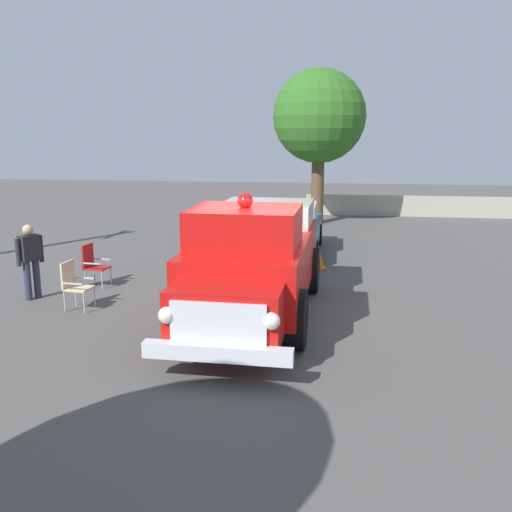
# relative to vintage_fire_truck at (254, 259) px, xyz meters

# --- Properties ---
(ground_plane) EXTENTS (60.00, 60.00, 0.00)m
(ground_plane) POSITION_rel_vintage_fire_truck_xyz_m (0.23, -0.36, -1.20)
(ground_plane) COLOR #514F4C
(vintage_fire_truck) EXTENTS (2.44, 6.01, 2.59)m
(vintage_fire_truck) POSITION_rel_vintage_fire_truck_xyz_m (0.00, 0.00, 0.00)
(vintage_fire_truck) COLOR black
(vintage_fire_truck) RESTS_ON ground
(classic_hot_rod) EXTENTS (1.93, 4.37, 1.46)m
(classic_hot_rod) POSITION_rel_vintage_fire_truck_xyz_m (0.18, 6.06, -0.45)
(classic_hot_rod) COLOR black
(classic_hot_rod) RESTS_ON ground
(lawn_chair_near_truck) EXTENTS (0.55, 0.54, 1.02)m
(lawn_chair_near_truck) POSITION_rel_vintage_fire_truck_xyz_m (0.14, 3.61, -0.61)
(lawn_chair_near_truck) COLOR #B7BABF
(lawn_chair_near_truck) RESTS_ON ground
(lawn_chair_by_car) EXTENTS (0.54, 0.56, 1.02)m
(lawn_chair_by_car) POSITION_rel_vintage_fire_truck_xyz_m (-4.14, 1.71, -0.61)
(lawn_chair_by_car) COLOR #B7BABF
(lawn_chair_by_car) RESTS_ON ground
(lawn_chair_spare) EXTENTS (0.54, 0.55, 1.02)m
(lawn_chair_spare) POSITION_rel_vintage_fire_truck_xyz_m (-3.79, -0.03, -0.61)
(lawn_chair_spare) COLOR #B7BABF
(lawn_chair_spare) RESTS_ON ground
(spectator_seated) EXTENTS (0.42, 0.56, 1.29)m
(spectator_seated) POSITION_rel_vintage_fire_truck_xyz_m (0.13, 3.48, -0.50)
(spectator_seated) COLOR #383842
(spectator_seated) RESTS_ON ground
(spectator_standing) EXTENTS (0.44, 0.60, 1.68)m
(spectator_standing) POSITION_rel_vintage_fire_truck_xyz_m (-5.03, 0.53, -0.23)
(spectator_standing) COLOR #2D334C
(spectator_standing) RESTS_ON ground
(oak_tree_left) EXTENTS (3.61, 3.61, 6.00)m
(oak_tree_left) POSITION_rel_vintage_fire_truck_xyz_m (0.82, 11.91, 2.96)
(oak_tree_left) COLOR brown
(oak_tree_left) RESTS_ON ground
(traffic_cone) EXTENTS (0.40, 0.40, 0.64)m
(traffic_cone) POSITION_rel_vintage_fire_truck_xyz_m (1.13, 4.26, -0.89)
(traffic_cone) COLOR orange
(traffic_cone) RESTS_ON ground
(background_fence) EXTENTS (13.67, 0.12, 0.90)m
(background_fence) POSITION_rel_vintage_fire_truck_xyz_m (7.09, 14.32, -0.75)
(background_fence) COLOR #A8A393
(background_fence) RESTS_ON ground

